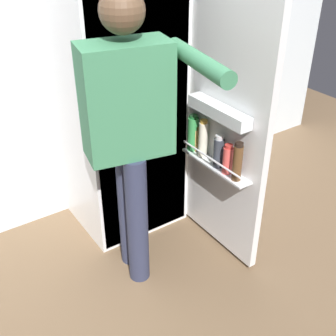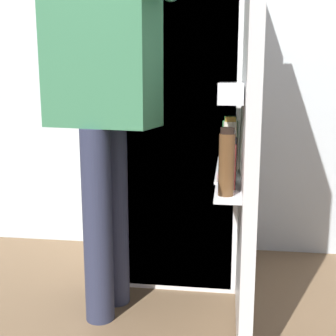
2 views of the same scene
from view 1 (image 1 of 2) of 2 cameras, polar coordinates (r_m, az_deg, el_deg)
The scene contains 4 objects.
ground_plane at distance 2.81m, azimuth 0.01°, elevation -11.41°, with size 6.15×6.15×0.00m, color brown.
kitchen_wall at distance 2.89m, azimuth -10.37°, elevation 18.84°, with size 4.40×0.10×2.61m, color silver.
refrigerator at distance 2.70m, azimuth -5.41°, elevation 8.74°, with size 0.70×1.22×1.76m.
person at distance 2.18m, azimuth -5.07°, elevation 5.89°, with size 0.55×0.79×1.62m.
Camera 1 is at (-1.16, -1.70, 1.91)m, focal length 46.17 mm.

